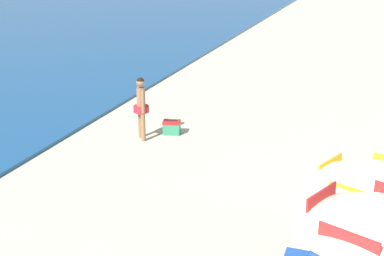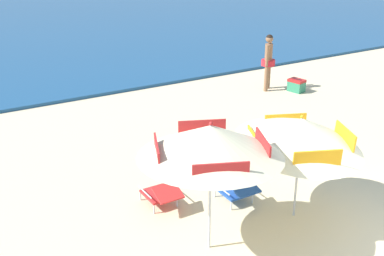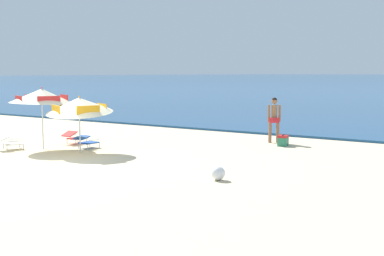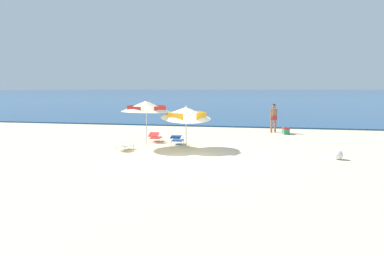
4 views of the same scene
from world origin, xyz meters
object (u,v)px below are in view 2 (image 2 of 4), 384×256
object	(u,v)px
beach_umbrella_striped_main	(211,141)
cooler_box	(296,85)
beach_umbrella_striped_second	(301,132)
lounge_chair_under_umbrella	(237,190)
person_standing_near_shore	(268,58)
lounge_chair_beside_umbrella	(162,193)

from	to	relation	value
beach_umbrella_striped_main	cooler_box	bearing A→B (deg)	39.48
beach_umbrella_striped_second	lounge_chair_under_umbrella	world-z (taller)	beach_umbrella_striped_second
person_standing_near_shore	cooler_box	world-z (taller)	person_standing_near_shore
beach_umbrella_striped_second	person_standing_near_shore	bearing A→B (deg)	55.38
cooler_box	lounge_chair_beside_umbrella	bearing A→B (deg)	-149.47
beach_umbrella_striped_second	lounge_chair_beside_umbrella	xyz separation A→B (m)	(-1.93, 1.51, -1.38)
beach_umbrella_striped_main	lounge_chair_beside_umbrella	distance (m)	2.26
person_standing_near_shore	cooler_box	size ratio (longest dim) A/B	3.18
beach_umbrella_striped_second	lounge_chair_under_umbrella	size ratio (longest dim) A/B	3.57
beach_umbrella_striped_second	lounge_chair_under_umbrella	xyz separation A→B (m)	(-0.64, 0.89, -1.37)
lounge_chair_under_umbrella	cooler_box	world-z (taller)	lounge_chair_under_umbrella
beach_umbrella_striped_second	lounge_chair_under_umbrella	bearing A→B (deg)	125.47
beach_umbrella_striped_second	lounge_chair_beside_umbrella	world-z (taller)	beach_umbrella_striped_second
beach_umbrella_striped_second	cooler_box	bearing A→B (deg)	48.32
beach_umbrella_striped_main	cooler_box	world-z (taller)	beach_umbrella_striped_main
person_standing_near_shore	beach_umbrella_striped_second	bearing A→B (deg)	-124.62
beach_umbrella_striped_main	lounge_chair_beside_umbrella	world-z (taller)	beach_umbrella_striped_main
beach_umbrella_striped_main	lounge_chair_under_umbrella	xyz separation A→B (m)	(1.23, 0.94, -1.64)
beach_umbrella_striped_main	beach_umbrella_striped_second	world-z (taller)	beach_umbrella_striped_main
beach_umbrella_striped_main	lounge_chair_beside_umbrella	bearing A→B (deg)	92.62
cooler_box	beach_umbrella_striped_second	bearing A→B (deg)	-131.68
beach_umbrella_striped_second	cooler_box	world-z (taller)	beach_umbrella_striped_second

